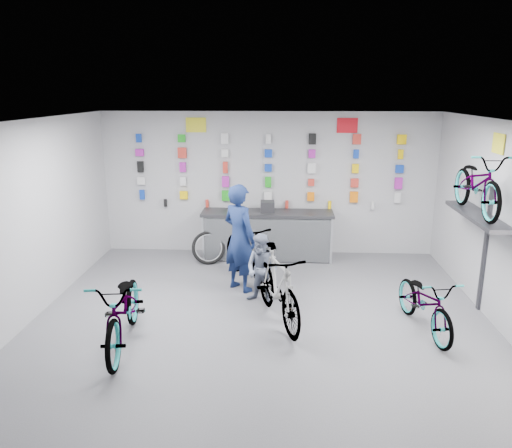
# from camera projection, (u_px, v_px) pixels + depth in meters

# --- Properties ---
(floor) EXTENTS (8.00, 8.00, 0.00)m
(floor) POSITION_uv_depth(u_px,v_px,m) (259.00, 339.00, 7.07)
(floor) COLOR #4F4E53
(floor) RESTS_ON ground
(ceiling) EXTENTS (8.00, 8.00, 0.00)m
(ceiling) POSITION_uv_depth(u_px,v_px,m) (259.00, 124.00, 6.29)
(ceiling) COLOR white
(ceiling) RESTS_ON wall_back
(wall_back) EXTENTS (7.00, 0.00, 7.00)m
(wall_back) POSITION_uv_depth(u_px,v_px,m) (268.00, 184.00, 10.54)
(wall_back) COLOR #B2B2B4
(wall_back) RESTS_ON floor
(wall_front) EXTENTS (7.00, 0.00, 7.00)m
(wall_front) POSITION_uv_depth(u_px,v_px,m) (225.00, 439.00, 2.82)
(wall_front) COLOR #B2B2B4
(wall_front) RESTS_ON floor
(wall_left) EXTENTS (0.00, 8.00, 8.00)m
(wall_left) POSITION_uv_depth(u_px,v_px,m) (6.00, 234.00, 6.86)
(wall_left) COLOR #B2B2B4
(wall_left) RESTS_ON floor
(counter) EXTENTS (2.70, 0.66, 1.00)m
(counter) POSITION_uv_depth(u_px,v_px,m) (267.00, 236.00, 10.36)
(counter) COLOR black
(counter) RESTS_ON floor
(merch_wall) EXTENTS (5.58, 0.08, 1.56)m
(merch_wall) POSITION_uv_depth(u_px,v_px,m) (271.00, 171.00, 10.39)
(merch_wall) COLOR #1038AC
(merch_wall) RESTS_ON wall_back
(wall_bracket) EXTENTS (0.39, 1.90, 2.00)m
(wall_bracket) POSITION_uv_depth(u_px,v_px,m) (479.00, 221.00, 7.67)
(wall_bracket) COLOR #333338
(wall_bracket) RESTS_ON wall_right
(sign_left) EXTENTS (0.42, 0.02, 0.30)m
(sign_left) POSITION_uv_depth(u_px,v_px,m) (196.00, 125.00, 10.28)
(sign_left) COLOR yellow
(sign_left) RESTS_ON wall_back
(sign_right) EXTENTS (0.42, 0.02, 0.30)m
(sign_right) POSITION_uv_depth(u_px,v_px,m) (347.00, 125.00, 10.12)
(sign_right) COLOR red
(sign_right) RESTS_ON wall_back
(sign_side) EXTENTS (0.02, 0.40, 0.30)m
(sign_side) POSITION_uv_depth(u_px,v_px,m) (498.00, 144.00, 7.36)
(sign_side) COLOR yellow
(sign_side) RESTS_ON wall_right
(bike_left) EXTENTS (0.94, 2.08, 1.06)m
(bike_left) POSITION_uv_depth(u_px,v_px,m) (124.00, 309.00, 6.77)
(bike_left) COLOR gray
(bike_left) RESTS_ON floor
(bike_center) EXTENTS (1.14, 1.99, 1.15)m
(bike_center) POSITION_uv_depth(u_px,v_px,m) (278.00, 286.00, 7.47)
(bike_center) COLOR gray
(bike_center) RESTS_ON floor
(bike_right) EXTENTS (0.89, 1.77, 0.89)m
(bike_right) POSITION_uv_depth(u_px,v_px,m) (425.00, 302.00, 7.22)
(bike_right) COLOR gray
(bike_right) RESTS_ON floor
(bike_service) EXTENTS (1.40, 1.90, 1.13)m
(bike_service) POSITION_uv_depth(u_px,v_px,m) (248.00, 252.00, 9.09)
(bike_service) COLOR gray
(bike_service) RESTS_ON floor
(bike_wall) EXTENTS (0.63, 1.80, 0.95)m
(bike_wall) POSITION_uv_depth(u_px,v_px,m) (478.00, 183.00, 7.52)
(bike_wall) COLOR gray
(bike_wall) RESTS_ON wall_bracket
(clerk) EXTENTS (0.82, 0.79, 1.89)m
(clerk) POSITION_uv_depth(u_px,v_px,m) (240.00, 238.00, 8.61)
(clerk) COLOR #13214D
(clerk) RESTS_ON floor
(customer) EXTENTS (0.72, 0.67, 1.18)m
(customer) POSITION_uv_depth(u_px,v_px,m) (262.00, 269.00, 8.12)
(customer) COLOR slate
(customer) RESTS_ON floor
(spare_wheel) EXTENTS (0.73, 0.45, 0.67)m
(spare_wheel) POSITION_uv_depth(u_px,v_px,m) (209.00, 248.00, 10.10)
(spare_wheel) COLOR black
(spare_wheel) RESTS_ON floor
(register) EXTENTS (0.30, 0.32, 0.22)m
(register) POSITION_uv_depth(u_px,v_px,m) (267.00, 207.00, 10.20)
(register) COLOR black
(register) RESTS_ON counter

